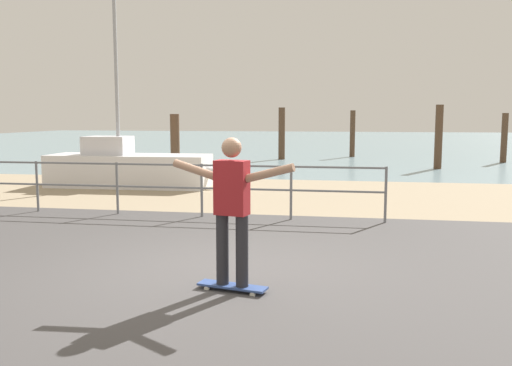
% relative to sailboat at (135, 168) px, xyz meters
% --- Properties ---
extents(ground_plane, '(24.00, 10.00, 0.04)m').
position_rel_sailboat_xyz_m(ground_plane, '(4.16, -8.66, -0.52)').
color(ground_plane, '#474444').
rests_on(ground_plane, ground).
extents(beach_strip, '(24.00, 6.00, 0.04)m').
position_rel_sailboat_xyz_m(beach_strip, '(4.16, -0.66, -0.52)').
color(beach_strip, tan).
rests_on(beach_strip, ground).
extents(sea_surface, '(72.00, 50.00, 0.04)m').
position_rel_sailboat_xyz_m(sea_surface, '(4.16, 27.34, -0.52)').
color(sea_surface, '#75939E').
rests_on(sea_surface, ground).
extents(railing_fence, '(8.71, 0.05, 1.05)m').
position_rel_sailboat_xyz_m(railing_fence, '(2.15, -4.06, 0.18)').
color(railing_fence, slate).
rests_on(railing_fence, ground).
extents(sailboat, '(4.98, 1.53, 5.24)m').
position_rel_sailboat_xyz_m(sailboat, '(0.00, 0.00, 0.00)').
color(sailboat, silver).
rests_on(sailboat, ground).
extents(skateboard, '(0.82, 0.37, 0.08)m').
position_rel_sailboat_xyz_m(skateboard, '(4.57, -8.38, -0.45)').
color(skateboard, '#334C8C').
rests_on(skateboard, ground).
extents(skateboarder, '(1.43, 0.40, 1.65)m').
position_rel_sailboat_xyz_m(skateboarder, '(4.57, -8.38, 0.49)').
color(skateboarder, '#26262B').
rests_on(skateboarder, skateboard).
extents(groyne_post_0, '(0.33, 0.33, 2.02)m').
position_rel_sailboat_xyz_m(groyne_post_0, '(-0.32, 4.47, 0.49)').
color(groyne_post_0, '#513826').
rests_on(groyne_post_0, ground).
extents(groyne_post_1, '(0.29, 0.29, 2.31)m').
position_rel_sailboat_xyz_m(groyne_post_1, '(2.78, 10.06, 0.63)').
color(groyne_post_1, '#513826').
rests_on(groyne_post_1, ground).
extents(groyne_post_2, '(0.24, 0.24, 2.20)m').
position_rel_sailboat_xyz_m(groyne_post_2, '(5.88, 12.11, 0.58)').
color(groyne_post_2, '#513826').
rests_on(groyne_post_2, ground).
extents(groyne_post_3, '(0.28, 0.28, 2.36)m').
position_rel_sailboat_xyz_m(groyne_post_3, '(8.98, 6.74, 0.66)').
color(groyne_post_3, '#513826').
rests_on(groyne_post_3, ground).
extents(groyne_post_4, '(0.25, 0.25, 2.07)m').
position_rel_sailboat_xyz_m(groyne_post_4, '(12.08, 10.01, 0.51)').
color(groyne_post_4, '#513826').
rests_on(groyne_post_4, ground).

